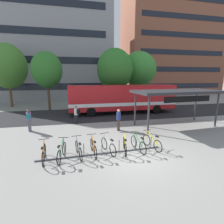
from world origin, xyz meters
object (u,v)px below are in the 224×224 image
Objects in this scene: parked_bicycle_green_1 at (62,152)px; parked_bicycle_yellow_7 at (152,142)px; street_tree_0 at (139,69)px; street_tree_2 at (7,66)px; parked_bicycle_silver_2 at (79,150)px; commuter_maroon_pack_1 at (119,118)px; parked_bicycle_yellow_5 at (125,146)px; parked_bicycle_green_6 at (138,144)px; street_tree_3 at (115,70)px; city_bus at (123,98)px; street_tree_1 at (47,70)px; commuter_teal_pack_2 at (29,119)px; parked_bicycle_white_4 at (108,146)px; parked_bicycle_orange_3 at (93,148)px; parked_bicycle_orange_0 at (44,154)px; transit_shelter at (177,93)px; commuter_black_pack_0 at (76,114)px.

parked_bicycle_green_1 is 1.01× the size of parked_bicycle_yellow_7.
street_tree_0 is (5.25, 16.07, 4.90)m from parked_bicycle_yellow_7.
parked_bicycle_yellow_7 is 21.86m from street_tree_2.
parked_bicycle_silver_2 is 1.01× the size of commuter_maroon_pack_1.
street_tree_0 reaches higher than parked_bicycle_yellow_5.
parked_bicycle_green_6 is 15.06m from street_tree_3.
street_tree_2 is (-12.14, 16.87, 5.12)m from parked_bicycle_green_6.
city_bus is at bearing -124.13° from street_tree_0.
street_tree_0 is at bearing 10.78° from street_tree_1.
commuter_maroon_pack_1 is at bearing -49.23° from parked_bicycle_silver_2.
street_tree_1 is (-6.71, 13.69, 4.57)m from parked_bicycle_green_6.
city_bus is at bearing 179.51° from commuter_maroon_pack_1.
street_tree_0 is at bearing -60.33° from commuter_teal_pack_2.
parked_bicycle_white_4 is at bearing -115.94° from street_tree_0.
parked_bicycle_orange_3 is 0.24× the size of street_tree_1.
street_tree_3 is (6.88, 14.37, 4.72)m from parked_bicycle_orange_0.
street_tree_2 reaches higher than transit_shelter.
street_tree_1 is at bearing 156.70° from city_bus.
city_bus is 7.06× the size of parked_bicycle_silver_2.
transit_shelter is at bearing -37.40° from street_tree_2.
street_tree_3 is at bearing -31.06° from parked_bicycle_white_4.
parked_bicycle_orange_3 is at bearing 80.97° from parked_bicycle_green_6.
parked_bicycle_orange_0 is 5.49m from commuter_teal_pack_2.
commuter_teal_pack_2 is (-1.92, 5.11, 0.61)m from parked_bicycle_orange_0.
parked_bicycle_green_1 is at bearing 87.83° from parked_bicycle_silver_2.
transit_shelter is 1.02× the size of street_tree_1.
parked_bicycle_white_4 is at bearing 77.09° from parked_bicycle_yellow_7.
parked_bicycle_yellow_7 is at bearing 162.67° from commuter_black_pack_0.
commuter_maroon_pack_1 is at bearing 2.27° from parked_bicycle_yellow_5.
street_tree_1 is at bearing 3.51° from parked_bicycle_white_4.
city_bus is 7.03× the size of parked_bicycle_green_6.
commuter_black_pack_0 is (-2.56, 6.44, 0.54)m from parked_bicycle_yellow_5.
street_tree_1 reaches higher than parked_bicycle_silver_2.
transit_shelter is at bearing -75.98° from parked_bicycle_white_4.
parked_bicycle_silver_2 is at bearing 77.79° from parked_bicycle_white_4.
commuter_maroon_pack_1 is at bearing 2.87° from parked_bicycle_yellow_7.
parked_bicycle_white_4 is at bearing -92.40° from parked_bicycle_orange_3.
parked_bicycle_orange_3 is at bearing 136.47° from commuter_black_pack_0.
commuter_black_pack_0 is at bearing 159.29° from transit_shelter.
parked_bicycle_yellow_7 is at bearing -108.09° from street_tree_0.
street_tree_1 reaches higher than commuter_black_pack_0.
street_tree_3 is (5.28, 7.79, 4.18)m from commuter_black_pack_0.
street_tree_3 is (1.05, 14.10, 4.72)m from parked_bicycle_yellow_7.
parked_bicycle_yellow_7 is 0.99× the size of commuter_teal_pack_2.
parked_bicycle_yellow_7 is 0.24× the size of street_tree_1.
transit_shelter reaches higher than commuter_maroon_pack_1.
commuter_teal_pack_2 is at bearing 62.29° from parked_bicycle_yellow_5.
parked_bicycle_white_4 is 0.97× the size of commuter_teal_pack_2.
commuter_teal_pack_2 reaches higher than commuter_maroon_pack_1.
parked_bicycle_orange_3 is 0.24× the size of transit_shelter.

